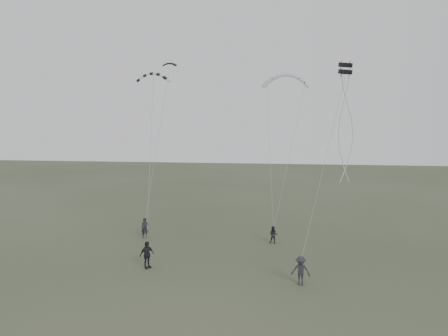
# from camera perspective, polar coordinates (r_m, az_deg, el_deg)

# --- Properties ---
(ground) EXTENTS (140.00, 140.00, 0.00)m
(ground) POSITION_cam_1_polar(r_m,az_deg,el_deg) (31.42, -3.66, -13.08)
(ground) COLOR #36412C
(ground) RESTS_ON ground
(flyer_left) EXTENTS (0.73, 0.57, 1.78)m
(flyer_left) POSITION_cam_1_polar(r_m,az_deg,el_deg) (39.39, -10.28, -7.71)
(flyer_left) COLOR black
(flyer_left) RESTS_ON ground
(flyer_right) EXTENTS (0.80, 0.66, 1.48)m
(flyer_right) POSITION_cam_1_polar(r_m,az_deg,el_deg) (37.36, 6.47, -8.68)
(flyer_right) COLOR black
(flyer_right) RESTS_ON ground
(flyer_center) EXTENTS (1.08, 1.19, 1.94)m
(flyer_center) POSITION_cam_1_polar(r_m,az_deg,el_deg) (31.78, -10.05, -11.09)
(flyer_center) COLOR black
(flyer_center) RESTS_ON ground
(flyer_far) EXTENTS (1.30, 0.86, 1.87)m
(flyer_far) POSITION_cam_1_polar(r_m,az_deg,el_deg) (28.82, 9.99, -13.06)
(flyer_far) COLOR #26262B
(flyer_far) RESTS_ON ground
(kite_dark_small) EXTENTS (1.34, 0.56, 0.56)m
(kite_dark_small) POSITION_cam_1_polar(r_m,az_deg,el_deg) (42.89, -7.13, 13.40)
(kite_dark_small) COLOR black
(kite_dark_small) RESTS_ON flyer_left
(kite_pale_large) EXTENTS (4.71, 1.91, 2.06)m
(kite_pale_large) POSITION_cam_1_polar(r_m,az_deg,el_deg) (44.08, 8.08, 11.97)
(kite_pale_large) COLOR #B5B9BB
(kite_pale_large) RESTS_ON flyer_right
(kite_striped) EXTENTS (2.68, 1.39, 1.16)m
(kite_striped) POSITION_cam_1_polar(r_m,az_deg,el_deg) (34.59, -9.24, 12.08)
(kite_striped) COLOR black
(kite_striped) RESTS_ON flyer_center
(kite_box) EXTENTS (0.92, 0.97, 0.82)m
(kite_box) POSITION_cam_1_polar(r_m,az_deg,el_deg) (30.21, 15.56, 12.42)
(kite_box) COLOR black
(kite_box) RESTS_ON flyer_far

